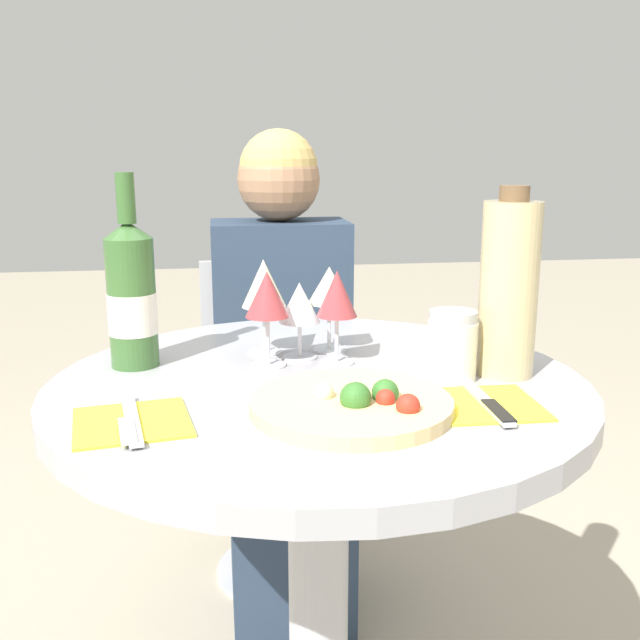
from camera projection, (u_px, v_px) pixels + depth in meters
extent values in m
cylinder|color=#B2B2B7|center=(318.00, 595.00, 1.23)|extent=(0.10, 0.10, 0.71)
cylinder|color=#9E9EA3|center=(318.00, 389.00, 1.14)|extent=(0.85, 0.85, 0.04)
cylinder|color=#ADADB2|center=(285.00, 568.00, 1.96)|extent=(0.37, 0.37, 0.01)
cylinder|color=#ADADB2|center=(284.00, 502.00, 1.92)|extent=(0.06, 0.06, 0.41)
cube|color=#ADADB2|center=(283.00, 426.00, 1.86)|extent=(0.41, 0.41, 0.03)
cube|color=#ADADB2|center=(276.00, 330.00, 2.00)|extent=(0.41, 0.02, 0.40)
cube|color=#28384C|center=(290.00, 528.00, 1.75)|extent=(0.28, 0.33, 0.44)
cube|color=#28384C|center=(282.00, 324.00, 1.80)|extent=(0.33, 0.21, 0.52)
sphere|color=#997051|center=(280.00, 180.00, 1.72)|extent=(0.20, 0.20, 0.20)
sphere|color=tan|center=(280.00, 169.00, 1.71)|extent=(0.19, 0.19, 0.19)
cylinder|color=#E5C17F|center=(351.00, 405.00, 0.99)|extent=(0.28, 0.28, 0.02)
sphere|color=#336B28|center=(385.00, 393.00, 0.99)|extent=(0.04, 0.04, 0.04)
sphere|color=#B22D1E|center=(385.00, 399.00, 0.97)|extent=(0.03, 0.03, 0.03)
sphere|color=beige|center=(324.00, 393.00, 0.99)|extent=(0.03, 0.03, 0.03)
sphere|color=#B22D1E|center=(408.00, 406.00, 0.94)|extent=(0.03, 0.03, 0.03)
sphere|color=#336B28|center=(356.00, 398.00, 0.96)|extent=(0.04, 0.04, 0.04)
cylinder|color=#38602D|center=(132.00, 303.00, 1.18)|extent=(0.08, 0.08, 0.22)
cone|color=#38602D|center=(128.00, 230.00, 1.15)|extent=(0.08, 0.08, 0.03)
cylinder|color=#38602D|center=(126.00, 198.00, 1.14)|extent=(0.03, 0.03, 0.08)
cylinder|color=silver|center=(133.00, 313.00, 1.19)|extent=(0.08, 0.08, 0.07)
cylinder|color=tan|center=(509.00, 290.00, 1.13)|extent=(0.09, 0.09, 0.28)
cylinder|color=brown|center=(514.00, 193.00, 1.09)|extent=(0.05, 0.05, 0.02)
cylinder|color=silver|center=(452.00, 350.00, 1.12)|extent=(0.08, 0.08, 0.09)
cylinder|color=#B2B2B7|center=(453.00, 316.00, 1.11)|extent=(0.07, 0.07, 0.02)
cylinder|color=silver|center=(337.00, 362.00, 1.22)|extent=(0.06, 0.06, 0.00)
cylinder|color=silver|center=(337.00, 339.00, 1.21)|extent=(0.01, 0.01, 0.08)
cone|color=#9E383D|center=(337.00, 294.00, 1.19)|extent=(0.07, 0.07, 0.08)
cylinder|color=silver|center=(268.00, 365.00, 1.20)|extent=(0.06, 0.06, 0.00)
cylinder|color=silver|center=(268.00, 341.00, 1.19)|extent=(0.01, 0.01, 0.08)
cone|color=#9E383D|center=(267.00, 294.00, 1.17)|extent=(0.07, 0.07, 0.08)
cylinder|color=silver|center=(329.00, 349.00, 1.30)|extent=(0.06, 0.06, 0.00)
cylinder|color=silver|center=(329.00, 326.00, 1.29)|extent=(0.01, 0.01, 0.08)
cone|color=beige|center=(329.00, 285.00, 1.27)|extent=(0.08, 0.08, 0.07)
cylinder|color=silver|center=(300.00, 357.00, 1.25)|extent=(0.06, 0.06, 0.00)
cylinder|color=silver|center=(300.00, 339.00, 1.24)|extent=(0.01, 0.01, 0.06)
cone|color=silver|center=(299.00, 302.00, 1.23)|extent=(0.07, 0.07, 0.07)
cylinder|color=silver|center=(265.00, 352.00, 1.28)|extent=(0.06, 0.06, 0.00)
cylinder|color=silver|center=(265.00, 329.00, 1.27)|extent=(0.01, 0.01, 0.08)
cone|color=beige|center=(264.00, 283.00, 1.25)|extent=(0.08, 0.08, 0.08)
cube|color=yellow|center=(132.00, 422.00, 0.95)|extent=(0.17, 0.17, 0.00)
cube|color=silver|center=(132.00, 419.00, 0.95)|extent=(0.05, 0.19, 0.00)
cube|color=silver|center=(127.00, 431.00, 0.90)|extent=(0.03, 0.09, 0.00)
cube|color=yellow|center=(485.00, 404.00, 1.02)|extent=(0.15, 0.15, 0.00)
cube|color=silver|center=(485.00, 401.00, 1.01)|extent=(0.02, 0.19, 0.00)
cube|color=black|center=(498.00, 411.00, 0.97)|extent=(0.02, 0.09, 0.00)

